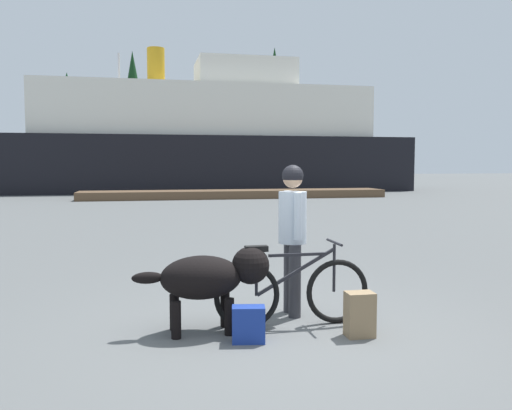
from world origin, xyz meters
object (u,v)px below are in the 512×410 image
bicycle (292,291)px  backpack (360,314)px  dog (211,277)px  sailboat_moored (121,183)px  person_cyclist (292,225)px  handbag_pannier (248,324)px  ferry_boat (207,141)px

bicycle → backpack: (0.58, -0.48, -0.16)m
dog → sailboat_moored: (-2.11, 30.15, -0.06)m
bicycle → dog: (-0.86, -0.01, 0.20)m
bicycle → backpack: bicycle is taller
backpack → bicycle: bearing=140.4°
bicycle → dog: size_ratio=1.21×
person_cyclist → backpack: 1.29m
person_cyclist → sailboat_moored: sailboat_moored is taller
handbag_pannier → ferry_boat: bearing=84.0°
dog → ferry_boat: (3.41, 29.25, 2.62)m
person_cyclist → backpack: person_cyclist is taller
handbag_pannier → person_cyclist: bearing=50.9°
handbag_pannier → ferry_boat: ferry_boat is taller
bicycle → dog: bicycle is taller
dog → backpack: 1.55m
dog → backpack: (1.44, -0.46, -0.35)m
sailboat_moored → dog: bearing=-86.0°
bicycle → handbag_pannier: size_ratio=4.81×
backpack → sailboat_moored: bearing=96.6°
person_cyclist → bicycle: bearing=-106.5°
ferry_boat → sailboat_moored: (-5.53, 0.90, -2.68)m
bicycle → person_cyclist: (0.12, 0.42, 0.66)m
sailboat_moored → backpack: bearing=-83.4°
backpack → ferry_boat: bearing=86.2°
person_cyclist → sailboat_moored: bearing=96.0°
bicycle → person_cyclist: 0.79m
handbag_pannier → bicycle: bearing=36.7°
bicycle → sailboat_moored: 30.29m
handbag_pannier → sailboat_moored: 30.65m
sailboat_moored → handbag_pannier: bearing=-85.5°
bicycle → handbag_pannier: (-0.55, -0.41, -0.20)m
bicycle → handbag_pannier: 0.72m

